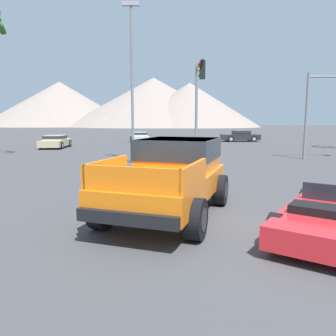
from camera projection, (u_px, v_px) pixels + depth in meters
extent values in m
plane|color=#424244|center=(188.00, 217.00, 8.05)|extent=(320.00, 320.00, 0.00)
cube|color=orange|center=(168.00, 185.00, 8.11)|extent=(3.44, 5.07, 0.56)
cube|color=orange|center=(179.00, 154.00, 8.89)|extent=(2.44, 2.55, 0.83)
cube|color=#1E2833|center=(179.00, 148.00, 8.87)|extent=(2.49, 2.60, 0.53)
cube|color=orange|center=(107.00, 170.00, 7.12)|extent=(0.68, 1.79, 0.48)
cube|color=orange|center=(194.00, 175.00, 6.51)|extent=(0.68, 1.79, 0.48)
cube|color=orange|center=(130.00, 180.00, 5.98)|extent=(1.88, 0.71, 0.48)
cube|color=black|center=(192.00, 176.00, 10.37)|extent=(1.95, 0.80, 0.24)
cube|color=black|center=(127.00, 219.00, 5.91)|extent=(1.95, 0.80, 0.24)
cylinder|color=black|center=(150.00, 185.00, 9.85)|extent=(0.59, 0.91, 0.85)
cylinder|color=#232326|center=(150.00, 185.00, 9.85)|extent=(0.49, 0.56, 0.47)
cylinder|color=black|center=(220.00, 190.00, 9.19)|extent=(0.59, 0.91, 0.85)
cylinder|color=#232326|center=(220.00, 190.00, 9.19)|extent=(0.49, 0.56, 0.47)
cylinder|color=black|center=(102.00, 210.00, 7.14)|extent=(0.59, 0.91, 0.85)
cylinder|color=#232326|center=(102.00, 210.00, 7.14)|extent=(0.49, 0.56, 0.47)
cylinder|color=black|center=(196.00, 219.00, 6.48)|extent=(0.59, 0.91, 0.85)
cylinder|color=#232326|center=(196.00, 219.00, 6.48)|extent=(0.49, 0.56, 0.47)
cube|color=red|center=(333.00, 217.00, 6.77)|extent=(3.77, 4.39, 0.43)
cube|color=black|center=(329.00, 211.00, 6.13)|extent=(1.45, 1.26, 0.16)
cylinder|color=black|center=(305.00, 202.00, 8.29)|extent=(0.54, 0.65, 0.64)
cylinder|color=#9E9EA3|center=(305.00, 202.00, 8.29)|extent=(0.39, 0.42, 0.35)
cylinder|color=black|center=(275.00, 230.00, 6.18)|extent=(0.54, 0.65, 0.64)
cylinder|color=#9E9EA3|center=(275.00, 230.00, 6.18)|extent=(0.39, 0.42, 0.35)
cube|color=tan|center=(56.00, 143.00, 28.27)|extent=(1.90, 4.30, 0.53)
cube|color=tan|center=(55.00, 138.00, 28.10)|extent=(1.61, 1.83, 0.39)
cube|color=#1E2833|center=(55.00, 137.00, 28.10)|extent=(1.65, 1.87, 0.23)
cylinder|color=black|center=(51.00, 143.00, 29.56)|extent=(0.24, 0.62, 0.62)
cylinder|color=#9E9EA3|center=(51.00, 143.00, 29.56)|extent=(0.24, 0.35, 0.34)
cylinder|color=black|center=(70.00, 143.00, 29.63)|extent=(0.24, 0.62, 0.62)
cylinder|color=#9E9EA3|center=(70.00, 143.00, 29.63)|extent=(0.24, 0.35, 0.34)
cylinder|color=black|center=(41.00, 145.00, 26.96)|extent=(0.24, 0.62, 0.62)
cylinder|color=#9E9EA3|center=(41.00, 145.00, 26.96)|extent=(0.24, 0.35, 0.34)
cylinder|color=black|center=(61.00, 145.00, 27.03)|extent=(0.24, 0.62, 0.62)
cylinder|color=#9E9EA3|center=(61.00, 145.00, 27.03)|extent=(0.24, 0.35, 0.34)
cube|color=#232328|center=(240.00, 137.00, 36.89)|extent=(4.31, 2.09, 0.62)
cube|color=#232328|center=(241.00, 133.00, 36.82)|extent=(1.87, 1.69, 0.41)
cube|color=#1E2833|center=(241.00, 132.00, 36.81)|extent=(1.91, 1.72, 0.24)
cylinder|color=black|center=(231.00, 139.00, 35.97)|extent=(0.66, 0.27, 0.64)
cylinder|color=#9E9EA3|center=(231.00, 139.00, 35.97)|extent=(0.37, 0.26, 0.35)
cylinder|color=black|center=(227.00, 138.00, 37.64)|extent=(0.66, 0.27, 0.64)
cylinder|color=#9E9EA3|center=(227.00, 138.00, 37.64)|extent=(0.37, 0.26, 0.35)
cylinder|color=black|center=(254.00, 139.00, 36.18)|extent=(0.66, 0.27, 0.64)
cylinder|color=#9E9EA3|center=(254.00, 139.00, 36.18)|extent=(0.37, 0.26, 0.35)
cylinder|color=black|center=(249.00, 138.00, 37.85)|extent=(0.66, 0.27, 0.64)
cylinder|color=#9E9EA3|center=(249.00, 138.00, 37.85)|extent=(0.37, 0.26, 0.35)
cube|color=#B7BABF|center=(140.00, 138.00, 35.39)|extent=(2.38, 4.34, 0.53)
cube|color=#B7BABF|center=(139.00, 134.00, 35.42)|extent=(1.80, 1.95, 0.38)
cube|color=#1E2833|center=(139.00, 133.00, 35.42)|extent=(1.84, 1.99, 0.23)
cylinder|color=black|center=(149.00, 140.00, 34.30)|extent=(0.32, 0.69, 0.67)
cylinder|color=#9E9EA3|center=(149.00, 140.00, 34.30)|extent=(0.29, 0.40, 0.37)
cylinder|color=black|center=(132.00, 140.00, 34.02)|extent=(0.32, 0.69, 0.67)
cylinder|color=#9E9EA3|center=(132.00, 140.00, 34.02)|extent=(0.29, 0.40, 0.37)
cylinder|color=black|center=(146.00, 139.00, 36.79)|extent=(0.32, 0.69, 0.67)
cylinder|color=#9E9EA3|center=(146.00, 139.00, 36.79)|extent=(0.29, 0.40, 0.37)
cylinder|color=black|center=(131.00, 139.00, 36.52)|extent=(0.32, 0.69, 0.67)
cylinder|color=#9E9EA3|center=(131.00, 139.00, 36.52)|extent=(0.29, 0.40, 0.37)
cylinder|color=slate|center=(306.00, 117.00, 19.69)|extent=(0.16, 0.16, 5.17)
cylinder|color=slate|center=(196.00, 113.00, 19.78)|extent=(0.16, 0.16, 5.63)
cylinder|color=slate|center=(200.00, 64.00, 17.69)|extent=(0.11, 3.47, 0.11)
cube|color=black|center=(202.00, 70.00, 16.46)|extent=(0.26, 0.34, 0.90)
sphere|color=red|center=(199.00, 64.00, 16.42)|extent=(0.20, 0.20, 0.20)
sphere|color=orange|center=(199.00, 70.00, 16.46)|extent=(0.20, 0.20, 0.20)
sphere|color=green|center=(199.00, 75.00, 16.50)|extent=(0.20, 0.20, 0.20)
cylinder|color=slate|center=(132.00, 87.00, 17.71)|extent=(0.14, 0.14, 8.30)
cube|color=#99999E|center=(131.00, 4.00, 17.09)|extent=(0.90, 0.24, 0.20)
cone|color=gray|center=(60.00, 104.00, 136.07)|extent=(62.26, 62.26, 18.15)
cone|color=gray|center=(154.00, 102.00, 128.47)|extent=(69.20, 69.20, 18.81)
cone|color=gray|center=(190.00, 105.00, 119.69)|extent=(51.13, 51.13, 15.86)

